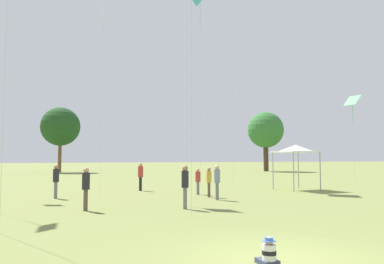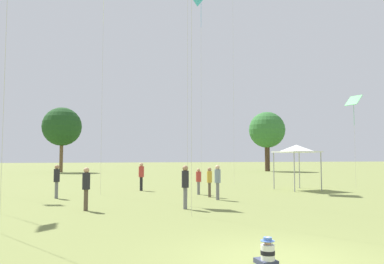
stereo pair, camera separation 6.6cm
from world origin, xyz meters
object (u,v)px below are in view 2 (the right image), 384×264
at_px(person_standing_5, 185,182).
at_px(kite_7, 354,102).
at_px(person_standing_1, 218,179).
at_px(person_standing_4, 209,179).
at_px(person_standing_3, 57,178).
at_px(distant_tree_0, 267,130).
at_px(distant_tree_1, 62,127).
at_px(seated_toddler, 267,253).
at_px(person_standing_2, 199,179).
at_px(canopy_tent, 297,149).
at_px(person_standing_6, 141,174).
at_px(person_standing_0, 86,184).
at_px(kite_1, 201,0).

height_order(person_standing_5, kite_7, kite_7).
bearing_deg(person_standing_1, person_standing_4, 124.00).
distance_m(person_standing_3, distant_tree_0, 43.38).
xyz_separation_m(kite_7, distant_tree_1, (-21.71, 35.63, 0.57)).
bearing_deg(seated_toddler, person_standing_2, 74.83).
bearing_deg(person_standing_2, person_standing_4, -63.33).
xyz_separation_m(person_standing_1, canopy_tent, (7.16, 4.09, 1.66)).
height_order(person_standing_1, person_standing_5, person_standing_5).
relative_size(person_standing_2, person_standing_5, 0.83).
distance_m(person_standing_4, canopy_tent, 7.84).
xyz_separation_m(person_standing_1, person_standing_3, (-8.07, 3.00, -0.00)).
bearing_deg(person_standing_5, person_standing_6, 22.25).
bearing_deg(canopy_tent, person_standing_0, -155.33).
bearing_deg(person_standing_2, person_standing_1, -66.54).
xyz_separation_m(person_standing_4, distant_tree_0, (20.80, 33.54, 5.45)).
distance_m(canopy_tent, kite_1, 14.10).
bearing_deg(kite_1, person_standing_2, 57.71).
xyz_separation_m(person_standing_1, person_standing_5, (-2.49, -2.87, 0.05)).
height_order(person_standing_5, distant_tree_0, distant_tree_0).
bearing_deg(person_standing_0, person_standing_3, -58.46).
distance_m(person_standing_1, person_standing_3, 8.61).
distance_m(person_standing_5, person_standing_6, 9.23).
relative_size(person_standing_2, kite_1, 0.10).
distance_m(person_standing_4, distant_tree_0, 39.84).
bearing_deg(kite_1, kite_7, 136.15).
height_order(person_standing_0, person_standing_6, person_standing_6).
bearing_deg(person_standing_1, canopy_tent, 64.35).
bearing_deg(canopy_tent, kite_7, -3.12).
height_order(canopy_tent, distant_tree_1, distant_tree_1).
bearing_deg(person_standing_1, person_standing_0, -126.71).
xyz_separation_m(person_standing_3, canopy_tent, (15.23, 1.09, 1.66)).
xyz_separation_m(person_standing_2, kite_7, (11.81, 0.94, 5.17)).
bearing_deg(distant_tree_1, kite_1, -68.07).
relative_size(person_standing_0, distant_tree_1, 0.19).
bearing_deg(canopy_tent, person_standing_1, -150.29).
distance_m(person_standing_6, distant_tree_0, 37.60).
bearing_deg(person_standing_5, canopy_tent, -35.47).
height_order(person_standing_2, kite_1, kite_1).
xyz_separation_m(kite_7, distant_tree_0, (9.16, 31.06, 0.35)).
xyz_separation_m(person_standing_0, kite_7, (18.21, 6.05, 5.01)).
height_order(person_standing_1, person_standing_2, person_standing_1).
relative_size(person_standing_5, distant_tree_1, 0.19).
distance_m(person_standing_5, distant_tree_0, 44.70).
distance_m(person_standing_1, distant_tree_1, 41.11).
bearing_deg(person_standing_5, seated_toddler, -164.54).
distance_m(person_standing_6, kite_7, 15.73).
height_order(person_standing_6, distant_tree_0, distant_tree_0).
relative_size(kite_7, distant_tree_0, 0.71).
bearing_deg(person_standing_2, kite_1, 91.84).
bearing_deg(person_standing_4, distant_tree_0, 69.75).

